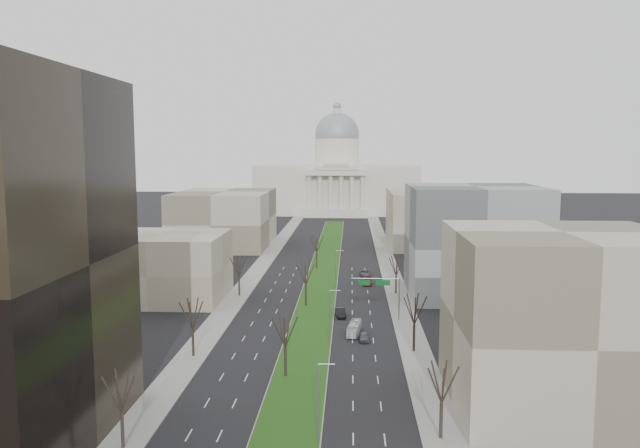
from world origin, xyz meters
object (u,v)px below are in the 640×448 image
(car_black, at_px, (340,312))
(car_red, at_px, (367,281))
(car_grey_far, at_px, (365,273))
(car_grey_near, at_px, (364,337))
(box_van, at_px, (354,328))

(car_black, distance_m, car_red, 29.48)
(car_grey_far, bearing_deg, car_black, -101.02)
(car_black, distance_m, car_grey_far, 39.26)
(car_grey_near, xyz_separation_m, car_grey_far, (1.39, 53.82, 0.06))
(car_red, distance_m, car_grey_far, 9.97)
(car_red, bearing_deg, car_grey_far, 91.74)
(car_red, bearing_deg, car_grey_near, -91.88)
(car_red, relative_size, box_van, 0.72)
(car_grey_near, xyz_separation_m, box_van, (-1.63, 3.91, 0.34))
(car_black, distance_m, box_van, 11.34)
(car_red, bearing_deg, box_van, -94.42)
(box_van, bearing_deg, car_black, 110.81)
(car_black, bearing_deg, car_red, 70.34)
(car_grey_far, bearing_deg, car_grey_near, -94.32)
(car_grey_near, distance_m, car_red, 43.88)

